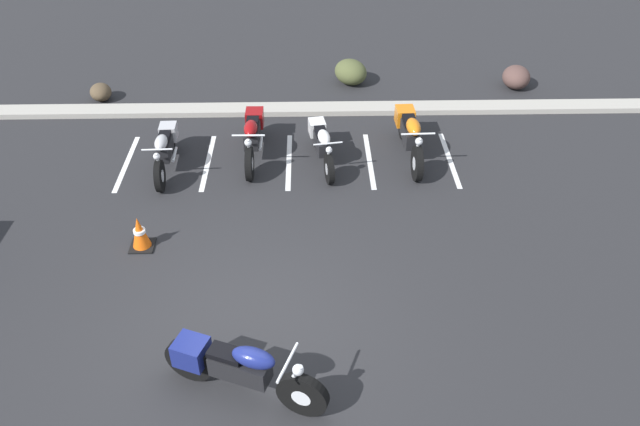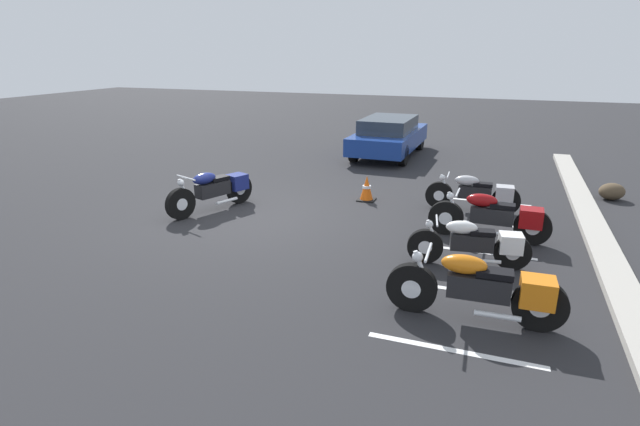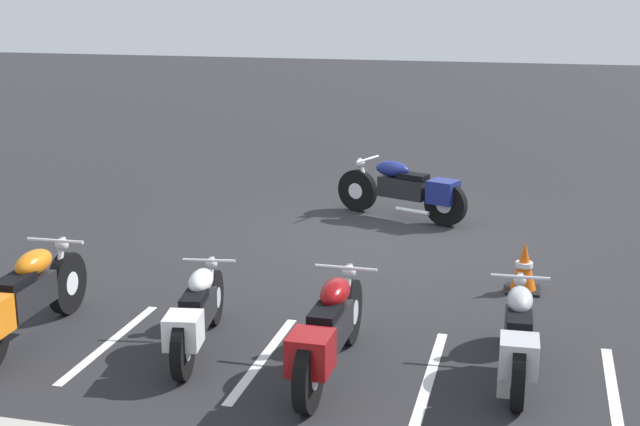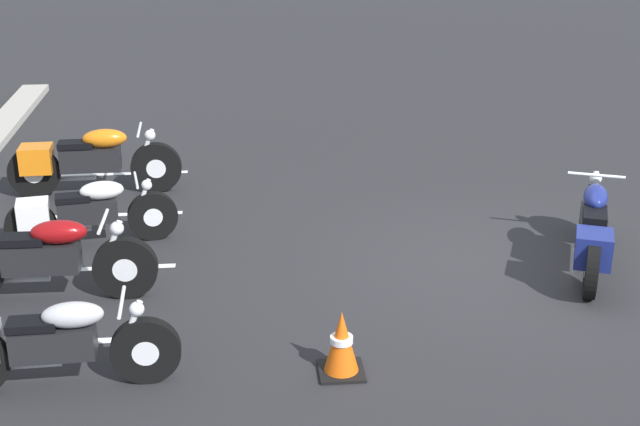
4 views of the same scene
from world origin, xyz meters
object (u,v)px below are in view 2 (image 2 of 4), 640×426
parked_bike_3 (484,288)px  parked_bike_0 (477,193)px  parked_bike_2 (475,243)px  car_blue (389,135)px  motorcycle_navy_featured (215,189)px  traffic_cone (367,189)px  parked_bike_1 (495,216)px  landscape_rock_2 (612,191)px

parked_bike_3 → parked_bike_0: bearing=-87.4°
parked_bike_2 → car_blue: car_blue is taller
motorcycle_navy_featured → parked_bike_2: 5.76m
car_blue → traffic_cone: car_blue is taller
motorcycle_navy_featured → parked_bike_3: 6.58m
parked_bike_1 → motorcycle_navy_featured: bearing=2.3°
motorcycle_navy_featured → parked_bike_3: bearing=84.1°
parked_bike_2 → motorcycle_navy_featured: bearing=-21.3°
parked_bike_1 → landscape_rock_2: bearing=-123.5°
parked_bike_2 → car_blue: bearing=-77.3°
parked_bike_0 → traffic_cone: (0.01, -2.50, -0.14)m
parked_bike_3 → parked_bike_1: bearing=-92.6°
parked_bike_1 → parked_bike_2: bearing=80.0°
motorcycle_navy_featured → parked_bike_3: (3.00, 5.85, 0.01)m
parked_bike_1 → car_blue: size_ratio=0.51×
landscape_rock_2 → parked_bike_1: bearing=-34.1°
car_blue → landscape_rock_2: 7.00m
parked_bike_0 → parked_bike_1: size_ratio=0.92×
landscape_rock_2 → traffic_cone: (2.08, -5.47, 0.08)m
motorcycle_navy_featured → landscape_rock_2: 9.32m
parked_bike_2 → landscape_rock_2: size_ratio=3.35×
parked_bike_0 → traffic_cone: parked_bike_0 is taller
parked_bike_2 → landscape_rock_2: parked_bike_2 is taller
parked_bike_3 → landscape_rock_2: bearing=-112.3°
traffic_cone → parked_bike_1: bearing=60.0°
car_blue → motorcycle_navy_featured: bearing=163.5°
parked_bike_0 → parked_bike_2: 3.09m
parked_bike_3 → parked_bike_2: bearing=-84.8°
car_blue → landscape_rock_2: size_ratio=7.37×
landscape_rock_2 → traffic_cone: size_ratio=0.98×
parked_bike_3 → car_blue: 10.82m
car_blue → parked_bike_1: bearing=-151.8°
parked_bike_3 → landscape_rock_2: parked_bike_3 is taller
motorcycle_navy_featured → parked_bike_1: 5.89m
parked_bike_0 → car_blue: car_blue is taller
parked_bike_0 → parked_bike_3: 4.88m
traffic_cone → landscape_rock_2: bearing=110.8°
landscape_rock_2 → traffic_cone: traffic_cone is taller
parked_bike_1 → parked_bike_3: size_ratio=0.96×
parked_bike_2 → parked_bike_1: bearing=-109.7°
parked_bike_1 → parked_bike_2: (1.39, -0.26, -0.05)m
parked_bike_0 → car_blue: bearing=-61.2°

